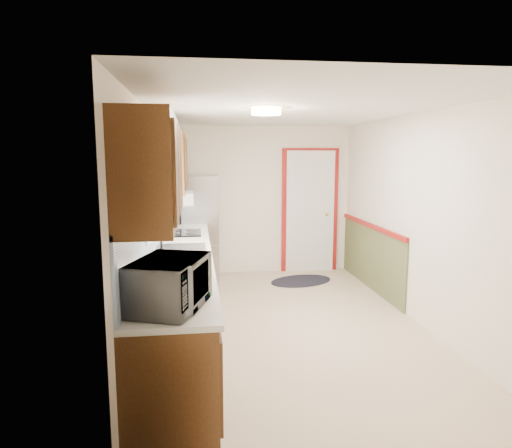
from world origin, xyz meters
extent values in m
cube|color=#C5AB8B|center=(0.00, 0.00, 0.00)|extent=(3.20, 5.20, 0.12)
cube|color=white|center=(0.00, 0.00, 2.40)|extent=(3.20, 5.20, 0.12)
cube|color=white|center=(0.00, 2.50, 1.20)|extent=(3.20, 0.10, 2.40)
cube|color=white|center=(0.00, -2.50, 1.20)|extent=(3.20, 0.10, 2.40)
cube|color=white|center=(-1.50, 0.00, 1.20)|extent=(0.10, 5.20, 2.40)
cube|color=white|center=(1.50, 0.00, 1.20)|extent=(0.10, 5.20, 2.40)
cube|color=#3E220E|center=(-1.20, -0.30, 0.45)|extent=(0.60, 4.00, 0.90)
cube|color=white|center=(-1.19, -0.30, 0.92)|extent=(0.63, 4.00, 0.04)
cube|color=#629FEE|center=(-1.49, -0.30, 1.22)|extent=(0.02, 4.00, 0.55)
cube|color=#3E220E|center=(-1.32, -1.60, 1.83)|extent=(0.35, 1.40, 0.75)
cube|color=#3E220E|center=(-1.32, 1.10, 1.83)|extent=(0.35, 1.20, 0.75)
cube|color=white|center=(-1.49, -0.20, 1.62)|extent=(0.02, 1.00, 0.90)
cube|color=#D45B27|center=(-1.44, -0.20, 1.97)|extent=(0.05, 1.12, 0.24)
cube|color=#B7B7BC|center=(-1.19, -0.20, 0.95)|extent=(0.52, 0.82, 0.02)
cube|color=white|center=(-1.27, 1.15, 1.38)|extent=(0.45, 0.60, 0.15)
cube|color=maroon|center=(0.85, 2.47, 1.00)|extent=(0.94, 0.05, 2.08)
cube|color=white|center=(0.85, 2.44, 1.00)|extent=(0.80, 0.04, 2.00)
cube|color=#505731|center=(1.49, 1.35, 0.45)|extent=(0.02, 2.30, 0.90)
cube|color=maroon|center=(1.48, 1.35, 0.92)|extent=(0.04, 2.30, 0.06)
cylinder|color=#FFD88C|center=(-0.30, -0.20, 2.36)|extent=(0.30, 0.30, 0.06)
imported|color=white|center=(-1.20, -1.95, 1.14)|extent=(0.49, 0.66, 0.40)
cube|color=#B7B7BC|center=(-1.02, 2.05, 0.82)|extent=(0.70, 0.66, 1.63)
cylinder|color=black|center=(-1.25, 1.69, 0.73)|extent=(0.02, 0.02, 1.14)
ellipsoid|color=black|center=(0.57, 1.82, 0.01)|extent=(1.14, 0.92, 0.01)
cube|color=black|center=(-1.19, 0.93, 0.95)|extent=(0.45, 0.54, 0.02)
camera|label=1|loc=(-1.02, -4.85, 1.93)|focal=32.00mm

